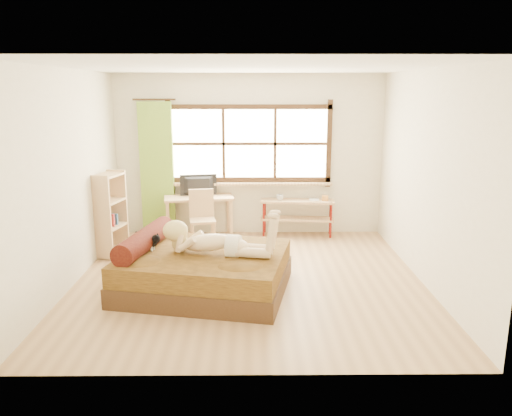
{
  "coord_description": "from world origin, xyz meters",
  "views": [
    {
      "loc": [
        0.04,
        -6.16,
        2.44
      ],
      "look_at": [
        0.09,
        0.2,
        0.92
      ],
      "focal_mm": 35.0,
      "sensor_mm": 36.0,
      "label": 1
    }
  ],
  "objects_px": {
    "pipe_shelf": "(298,209)",
    "chair": "(202,214)",
    "bed": "(201,270)",
    "kitten": "(147,241)",
    "woman": "(216,230)",
    "bookshelf": "(110,214)",
    "desk": "(199,202)"
  },
  "relations": [
    {
      "from": "bookshelf",
      "to": "desk",
      "type": "bearing_deg",
      "value": 48.43
    },
    {
      "from": "kitten",
      "to": "desk",
      "type": "relative_size",
      "value": 0.25
    },
    {
      "from": "bed",
      "to": "chair",
      "type": "height_order",
      "value": "chair"
    },
    {
      "from": "bed",
      "to": "chair",
      "type": "bearing_deg",
      "value": 106.27
    },
    {
      "from": "woman",
      "to": "bookshelf",
      "type": "xyz_separation_m",
      "value": [
        -1.68,
        1.46,
        -0.15
      ]
    },
    {
      "from": "bed",
      "to": "kitten",
      "type": "relative_size",
      "value": 7.58
    },
    {
      "from": "chair",
      "to": "woman",
      "type": "bearing_deg",
      "value": -89.18
    },
    {
      "from": "kitten",
      "to": "pipe_shelf",
      "type": "xyz_separation_m",
      "value": [
        2.09,
        2.31,
        -0.16
      ]
    },
    {
      "from": "desk",
      "to": "bed",
      "type": "bearing_deg",
      "value": -93.33
    },
    {
      "from": "desk",
      "to": "chair",
      "type": "relative_size",
      "value": 1.36
    },
    {
      "from": "woman",
      "to": "bookshelf",
      "type": "bearing_deg",
      "value": 150.41
    },
    {
      "from": "bookshelf",
      "to": "chair",
      "type": "bearing_deg",
      "value": 34.07
    },
    {
      "from": "bed",
      "to": "woman",
      "type": "distance_m",
      "value": 0.56
    },
    {
      "from": "bed",
      "to": "kitten",
      "type": "xyz_separation_m",
      "value": [
        -0.67,
        0.09,
        0.34
      ]
    },
    {
      "from": "kitten",
      "to": "woman",
      "type": "bearing_deg",
      "value": 1.55
    },
    {
      "from": "kitten",
      "to": "chair",
      "type": "bearing_deg",
      "value": 85.78
    },
    {
      "from": "desk",
      "to": "chair",
      "type": "distance_m",
      "value": 0.4
    },
    {
      "from": "kitten",
      "to": "pipe_shelf",
      "type": "relative_size",
      "value": 0.24
    },
    {
      "from": "pipe_shelf",
      "to": "bookshelf",
      "type": "bearing_deg",
      "value": -154.93
    },
    {
      "from": "woman",
      "to": "desk",
      "type": "bearing_deg",
      "value": 112.2
    },
    {
      "from": "bed",
      "to": "kitten",
      "type": "bearing_deg",
      "value": -176.33
    },
    {
      "from": "pipe_shelf",
      "to": "chair",
      "type": "bearing_deg",
      "value": -156.77
    },
    {
      "from": "bed",
      "to": "chair",
      "type": "relative_size",
      "value": 2.53
    },
    {
      "from": "chair",
      "to": "pipe_shelf",
      "type": "relative_size",
      "value": 0.7
    },
    {
      "from": "bed",
      "to": "pipe_shelf",
      "type": "relative_size",
      "value": 1.78
    },
    {
      "from": "woman",
      "to": "bookshelf",
      "type": "distance_m",
      "value": 2.24
    },
    {
      "from": "desk",
      "to": "pipe_shelf",
      "type": "relative_size",
      "value": 0.96
    },
    {
      "from": "chair",
      "to": "pipe_shelf",
      "type": "height_order",
      "value": "chair"
    },
    {
      "from": "woman",
      "to": "pipe_shelf",
      "type": "distance_m",
      "value": 2.77
    },
    {
      "from": "desk",
      "to": "chair",
      "type": "bearing_deg",
      "value": -86.47
    },
    {
      "from": "woman",
      "to": "desk",
      "type": "height_order",
      "value": "woman"
    },
    {
      "from": "woman",
      "to": "pipe_shelf",
      "type": "height_order",
      "value": "woman"
    }
  ]
}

